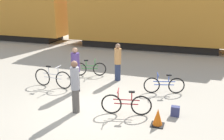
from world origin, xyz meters
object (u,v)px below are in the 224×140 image
at_px(bicycle_blue, 164,85).
at_px(person_in_grey, 75,86).
at_px(person_in_tan, 118,62).
at_px(bicycle_maroon, 126,104).
at_px(backpack, 175,111).
at_px(traffic_cone, 158,118).
at_px(bicycle_green, 90,69).
at_px(person_in_purple, 76,70).
at_px(bicycle_silver, 53,78).
at_px(freight_train, 150,5).

relative_size(bicycle_blue, person_in_grey, 0.88).
height_order(bicycle_blue, person_in_tan, person_in_tan).
bearing_deg(bicycle_maroon, backpack, 14.69).
xyz_separation_m(backpack, traffic_cone, (-0.45, -0.82, 0.08)).
relative_size(person_in_grey, person_in_tan, 1.05).
relative_size(bicycle_green, person_in_purple, 0.84).
height_order(bicycle_silver, bicycle_green, bicycle_silver).
distance_m(person_in_purple, traffic_cone, 4.13).
xyz_separation_m(bicycle_silver, person_in_tan, (2.37, 1.76, 0.48)).
distance_m(freight_train, bicycle_silver, 10.18).
xyz_separation_m(person_in_purple, traffic_cone, (3.65, -1.82, -0.68)).
xyz_separation_m(freight_train, person_in_tan, (0.09, -7.79, -2.17)).
bearing_deg(traffic_cone, person_in_grey, 179.15).
height_order(bicycle_green, person_in_grey, person_in_grey).
distance_m(bicycle_green, backpack, 5.42).
bearing_deg(bicycle_blue, bicycle_maroon, -111.59).
bearing_deg(bicycle_silver, bicycle_blue, 10.00).
bearing_deg(person_in_tan, backpack, -96.08).
relative_size(backpack, traffic_cone, 0.62).
relative_size(freight_train, backpack, 106.99).
bearing_deg(person_in_tan, bicycle_maroon, -119.27).
distance_m(freight_train, person_in_tan, 8.09).
height_order(freight_train, bicycle_silver, freight_train).
xyz_separation_m(freight_train, bicycle_maroon, (1.43, -11.09, -2.68)).
distance_m(bicycle_maroon, person_in_grey, 1.81).
bearing_deg(person_in_grey, bicycle_maroon, 34.92).
distance_m(bicycle_maroon, person_in_purple, 2.95).
relative_size(freight_train, bicycle_green, 23.35).
height_order(person_in_grey, traffic_cone, person_in_grey).
bearing_deg(person_in_tan, person_in_grey, -146.65).
xyz_separation_m(bicycle_blue, person_in_grey, (-2.60, -2.71, 0.58)).
relative_size(freight_train, person_in_tan, 20.97).
relative_size(bicycle_maroon, backpack, 4.92).
bearing_deg(bicycle_blue, person_in_grey, -133.79).
bearing_deg(person_in_tan, bicycle_green, 119.31).
xyz_separation_m(person_in_grey, person_in_purple, (-0.86, 1.77, -0.00)).
distance_m(bicycle_blue, traffic_cone, 2.76).
xyz_separation_m(bicycle_maroon, backpack, (1.57, 0.41, -0.20)).
xyz_separation_m(person_in_tan, traffic_cone, (2.46, -3.70, -0.63)).
xyz_separation_m(person_in_purple, backpack, (4.10, -0.99, -0.76)).
xyz_separation_m(person_in_tan, person_in_purple, (-1.20, -1.89, 0.05)).
height_order(freight_train, traffic_cone, freight_train).
bearing_deg(bicycle_silver, freight_train, 76.61).
relative_size(bicycle_blue, person_in_tan, 0.92).
xyz_separation_m(bicycle_green, person_in_tan, (1.51, -0.25, 0.53)).
height_order(person_in_grey, person_in_purple, person_in_purple).
xyz_separation_m(bicycle_blue, person_in_tan, (-2.26, 0.95, 0.53)).
xyz_separation_m(bicycle_maroon, bicycle_green, (-2.85, 3.54, -0.02)).
distance_m(freight_train, bicycle_green, 8.14).
bearing_deg(bicycle_maroon, traffic_cone, -20.24).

